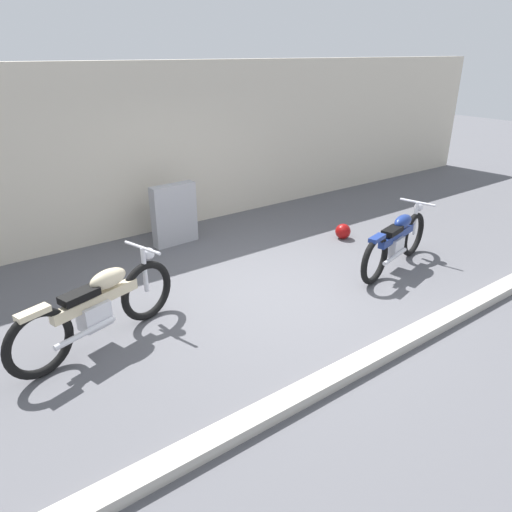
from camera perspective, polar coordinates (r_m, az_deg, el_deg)
ground_plane at (r=6.65m, az=2.64°, el=-4.34°), size 40.00×40.00×0.00m
building_wall at (r=8.93m, az=-11.29°, el=12.72°), size 18.00×0.30×2.98m
curb_strip at (r=5.50m, az=15.23°, el=-11.12°), size 18.00×0.24×0.12m
stone_marker at (r=8.23m, az=-9.90°, el=4.98°), size 0.81×0.24×1.06m
helmet at (r=8.59m, az=10.52°, el=2.97°), size 0.28×0.28×0.28m
motorcycle_blue at (r=7.50m, az=16.69°, el=1.75°), size 2.03×0.73×0.93m
motorcycle_cream at (r=5.60m, az=-18.56°, el=-5.91°), size 2.13×0.88×0.99m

